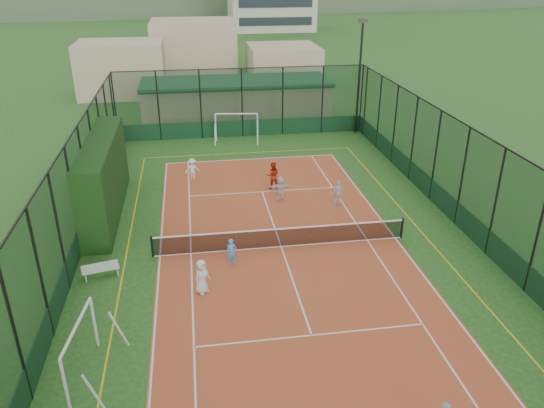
{
  "coord_description": "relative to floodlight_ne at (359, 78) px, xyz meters",
  "views": [
    {
      "loc": [
        -3.67,
        -20.97,
        12.05
      ],
      "look_at": [
        -0.09,
        2.15,
        1.2
      ],
      "focal_mm": 35.0,
      "sensor_mm": 36.0,
      "label": 1
    }
  ],
  "objects": [
    {
      "name": "ground",
      "position": [
        -8.6,
        -16.6,
        -4.12
      ],
      "size": [
        300.0,
        300.0,
        0.0
      ],
      "primitive_type": "plane",
      "color": "#1F4D1A",
      "rests_on": "ground"
    },
    {
      "name": "court_slab",
      "position": [
        -8.6,
        -16.6,
        -4.12
      ],
      "size": [
        11.17,
        23.97,
        0.01
      ],
      "primitive_type": "cube",
      "color": "#AD4D26",
      "rests_on": "ground"
    },
    {
      "name": "tennis_net",
      "position": [
        -8.6,
        -16.6,
        -3.59
      ],
      "size": [
        11.67,
        0.12,
        1.06
      ],
      "primitive_type": null,
      "color": "black",
      "rests_on": "ground"
    },
    {
      "name": "perimeter_fence",
      "position": [
        -8.6,
        -16.6,
        -1.62
      ],
      "size": [
        18.12,
        34.12,
        5.0
      ],
      "primitive_type": null,
      "color": "black",
      "rests_on": "ground"
    },
    {
      "name": "floodlight_ne",
      "position": [
        0.0,
        0.0,
        0.0
      ],
      "size": [
        0.6,
        0.26,
        8.25
      ],
      "primitive_type": null,
      "color": "black",
      "rests_on": "ground"
    },
    {
      "name": "clubhouse",
      "position": [
        -8.6,
        5.4,
        -2.55
      ],
      "size": [
        15.2,
        7.2,
        3.15
      ],
      "primitive_type": null,
      "color": "tan",
      "rests_on": "ground"
    },
    {
      "name": "distant_hills",
      "position": [
        -8.6,
        133.4,
        -4.12
      ],
      "size": [
        200.0,
        60.0,
        24.0
      ],
      "primitive_type": null,
      "color": "#384C33",
      "rests_on": "ground"
    },
    {
      "name": "hedge_left",
      "position": [
        -16.9,
        -11.6,
        -2.17
      ],
      "size": [
        1.34,
        8.96,
        3.92
      ],
      "primitive_type": "cube",
      "color": "black",
      "rests_on": "ground"
    },
    {
      "name": "white_bench",
      "position": [
        -16.4,
        -17.99,
        -3.72
      ],
      "size": [
        1.51,
        0.72,
        0.82
      ],
      "primitive_type": null,
      "rotation": [
        0.0,
        0.0,
        0.23
      ],
      "color": "white",
      "rests_on": "ground"
    },
    {
      "name": "futsal_goal_near",
      "position": [
        -16.15,
        -23.84,
        -3.15
      ],
      "size": [
        3.12,
        1.27,
        1.95
      ],
      "primitive_type": null,
      "rotation": [
        0.0,
        0.0,
        1.44
      ],
      "color": "white",
      "rests_on": "ground"
    },
    {
      "name": "futsal_goal_far",
      "position": [
        -9.14,
        -0.65,
        -3.12
      ],
      "size": [
        3.2,
        1.3,
        2.01
      ],
      "primitive_type": null,
      "rotation": [
        0.0,
        0.0,
        -0.13
      ],
      "color": "white",
      "rests_on": "ground"
    },
    {
      "name": "child_near_left",
      "position": [
        -12.3,
        -19.72,
        -3.39
      ],
      "size": [
        0.83,
        0.82,
        1.44
      ],
      "primitive_type": "imported",
      "rotation": [
        0.0,
        0.0,
        0.74
      ],
      "color": "silver",
      "rests_on": "court_slab"
    },
    {
      "name": "child_near_mid",
      "position": [
        -10.97,
        -17.8,
        -3.51
      ],
      "size": [
        0.48,
        0.35,
        1.22
      ],
      "primitive_type": "imported",
      "rotation": [
        0.0,
        0.0,
        0.14
      ],
      "color": "#4F94E2",
      "rests_on": "court_slab"
    },
    {
      "name": "child_far_left",
      "position": [
        -12.46,
        -7.68,
        -3.46
      ],
      "size": [
        0.9,
        0.58,
        1.32
      ],
      "primitive_type": "imported",
      "rotation": [
        0.0,
        0.0,
        3.25
      ],
      "color": "white",
      "rests_on": "court_slab"
    },
    {
      "name": "child_far_right",
      "position": [
        -4.85,
        -12.66,
        -3.39
      ],
      "size": [
        0.9,
        0.52,
        1.44
      ],
      "primitive_type": "imported",
      "rotation": [
        0.0,
        0.0,
        2.93
      ],
      "color": "silver",
      "rests_on": "court_slab"
    },
    {
      "name": "child_far_back",
      "position": [
        -7.77,
        -11.49,
        -3.42
      ],
      "size": [
        1.3,
        0.43,
        1.4
      ],
      "primitive_type": "imported",
      "rotation": [
        0.0,
        0.0,
        3.13
      ],
      "color": "silver",
      "rests_on": "court_slab"
    },
    {
      "name": "coach",
      "position": [
        -7.92,
        -9.77,
        -3.31
      ],
      "size": [
        0.85,
        0.7,
        1.6
      ],
      "primitive_type": "imported",
      "rotation": [
        0.0,
        0.0,
        3.02
      ],
      "color": "#B42C13",
      "rests_on": "court_slab"
    },
    {
      "name": "tennis_balls",
      "position": [
        -9.3,
        -15.36,
        -4.08
      ],
      "size": [
        4.04,
        1.42,
        0.07
      ],
      "color": "#CCE033",
      "rests_on": "court_slab"
    }
  ]
}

